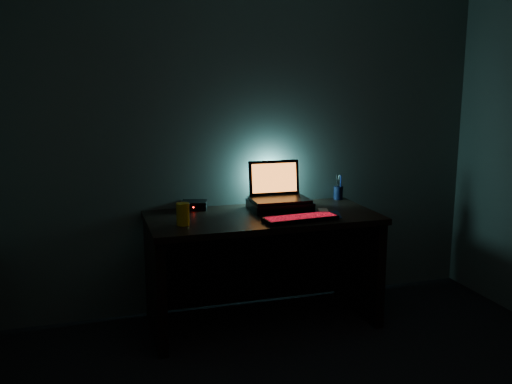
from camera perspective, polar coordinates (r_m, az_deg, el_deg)
room at (r=2.16m, az=13.83°, el=0.99°), size 3.50×4.00×2.50m
desk at (r=3.84m, az=0.42°, el=-5.86°), size 1.50×0.70×0.75m
riser at (r=3.87m, az=2.38°, el=-1.33°), size 0.41×0.31×0.06m
laptop at (r=3.89m, az=2.16°, el=0.12°), size 0.39×0.29×0.26m
keyboard at (r=3.58m, az=4.46°, el=-2.65°), size 0.48×0.19×0.03m
mousepad at (r=3.75m, az=6.72°, el=-2.25°), size 0.27×0.26×0.00m
mouse at (r=3.74m, az=6.73°, el=-2.00°), size 0.09×0.11×0.03m
pen_cup at (r=4.23m, az=8.24°, el=-0.08°), size 0.07×0.07×0.10m
juice_glass at (r=3.48m, az=-7.32°, el=-2.20°), size 0.08×0.08×0.14m
router at (r=3.90m, az=-6.19°, el=-1.32°), size 0.20×0.17×0.06m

